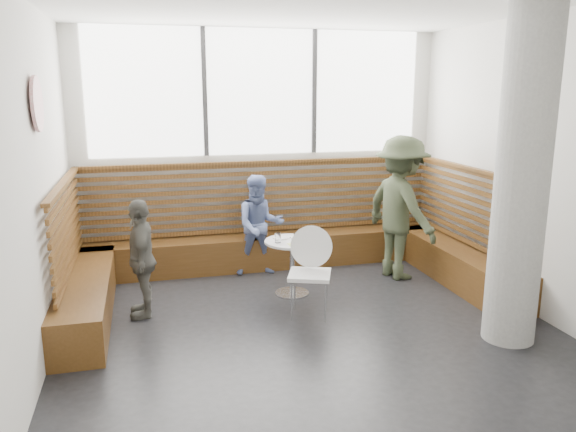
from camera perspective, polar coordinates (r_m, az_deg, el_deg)
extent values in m
cube|color=silver|center=(5.38, 2.67, 3.91)|extent=(5.00, 5.00, 3.20)
cube|color=black|center=(5.85, 2.50, -11.74)|extent=(5.00, 5.00, 0.01)
cube|color=white|center=(5.36, 2.86, 21.01)|extent=(5.00, 5.00, 0.01)
cube|color=white|center=(7.72, -2.81, 12.44)|extent=(4.50, 0.02, 1.65)
cube|color=#3F3F42|center=(7.58, -8.47, 12.31)|extent=(0.06, 0.04, 1.65)
cube|color=#3F3F42|center=(7.88, 2.70, 12.45)|extent=(0.06, 0.04, 1.65)
cube|color=#472C11|center=(7.81, -2.29, -3.54)|extent=(5.00, 0.50, 0.45)
cube|color=#472C11|center=(6.74, -19.58, -7.05)|extent=(0.50, 2.50, 0.45)
cube|color=#472C11|center=(7.71, 15.97, -4.27)|extent=(0.50, 2.50, 0.45)
cube|color=#4D2F13|center=(7.80, -2.60, 1.91)|extent=(4.88, 0.08, 0.98)
cube|color=#4D2F13|center=(6.56, -21.53, -1.14)|extent=(0.08, 2.38, 0.98)
cube|color=#4D2F13|center=(7.62, 17.41, 1.06)|extent=(0.08, 2.38, 0.98)
cylinder|color=gray|center=(5.69, 22.68, 3.42)|extent=(0.50, 0.50, 3.20)
cylinder|color=white|center=(5.55, -24.14, 10.36)|extent=(0.03, 0.50, 0.50)
cylinder|color=silver|center=(6.85, 0.40, -7.83)|extent=(0.41, 0.41, 0.02)
cylinder|color=silver|center=(6.74, 0.41, -5.25)|extent=(0.06, 0.06, 0.64)
cylinder|color=#B7B7BA|center=(6.65, 0.41, -2.62)|extent=(0.65, 0.65, 0.03)
cube|color=white|center=(6.07, 2.22, -5.99)|extent=(0.44, 0.42, 0.04)
cylinder|color=white|center=(6.17, 1.74, -3.13)|extent=(0.46, 0.11, 0.46)
cylinder|color=silver|center=(5.97, 0.98, -8.86)|extent=(0.02, 0.02, 0.45)
cylinder|color=silver|center=(6.07, 4.27, -8.52)|extent=(0.02, 0.02, 0.45)
cylinder|color=silver|center=(6.25, 0.20, -7.82)|extent=(0.02, 0.02, 0.45)
cylinder|color=silver|center=(6.35, 3.35, -7.52)|extent=(0.02, 0.02, 0.45)
imported|color=#39422C|center=(7.36, 11.38, 0.81)|extent=(0.96, 1.33, 1.85)
imported|color=#6273AA|center=(7.39, -2.88, -0.96)|extent=(0.66, 0.52, 1.33)
imported|color=#57564E|center=(6.25, -14.65, -4.18)|extent=(0.33, 0.76, 1.30)
cylinder|color=white|center=(6.75, -0.69, -2.20)|extent=(0.20, 0.20, 0.01)
cylinder|color=white|center=(6.78, 0.97, -2.14)|extent=(0.19, 0.19, 0.01)
cylinder|color=white|center=(6.54, -1.04, -2.24)|extent=(0.07, 0.07, 0.11)
cylinder|color=white|center=(6.56, 0.86, -2.25)|extent=(0.07, 0.07, 0.10)
cylinder|color=white|center=(6.67, 1.73, -1.94)|extent=(0.07, 0.07, 0.12)
cube|color=#A5C64C|center=(6.48, 1.01, -2.90)|extent=(0.23, 0.17, 0.00)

